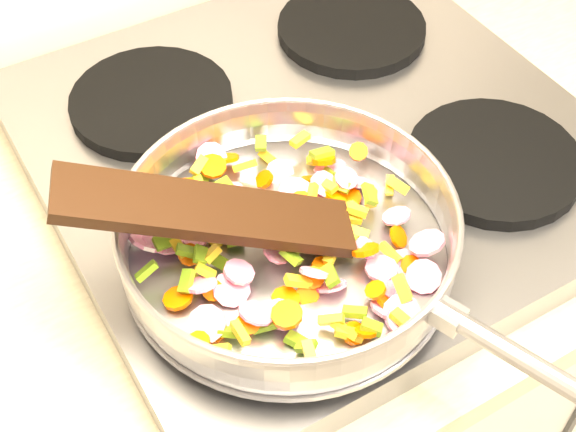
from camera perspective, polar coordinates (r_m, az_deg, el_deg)
cooktop at (r=0.93m, az=2.00°, el=4.86°), size 0.60×0.60×0.04m
grate_fl at (r=0.78m, az=-1.27°, el=-3.47°), size 0.19×0.19×0.02m
grate_fr at (r=0.90m, az=14.45°, el=3.82°), size 0.19×0.19×0.02m
grate_bl at (r=0.96m, az=-9.69°, el=8.05°), size 0.19×0.19×0.02m
grate_br at (r=1.06m, az=4.54°, el=13.14°), size 0.19×0.19×0.02m
saute_pan at (r=0.75m, az=0.12°, el=-1.21°), size 0.36×0.51×0.06m
vegetable_heap at (r=0.76m, az=0.26°, el=-1.88°), size 0.29×0.30×0.04m
wooden_spatula at (r=0.72m, az=-5.65°, el=0.32°), size 0.27×0.16×0.10m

